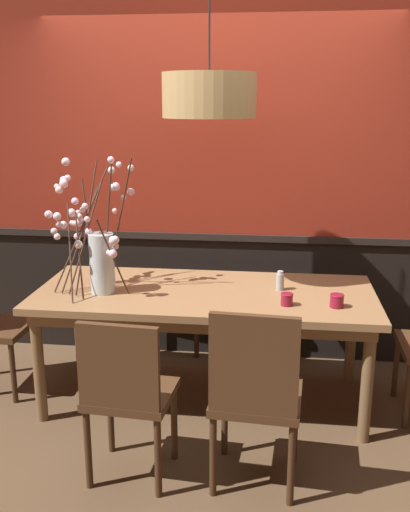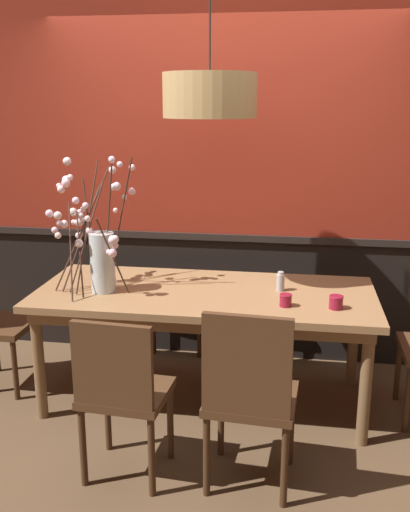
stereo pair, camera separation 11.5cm
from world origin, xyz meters
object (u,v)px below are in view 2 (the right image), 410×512
Objects in this scene: candle_holder_nearer_edge at (286,300)px; condiment_bottle at (280,282)px; chair_far_side_right at (259,284)px; chair_near_side_left at (121,389)px; candle_holder_nearer_center at (336,302)px; chair_near_side_right at (249,391)px; pendant_lamp at (210,95)px; vase_with_blossoms at (98,250)px; dining_table at (205,303)px; chair_far_side_left at (184,284)px.

condiment_bottle is at bearing 97.82° from candle_holder_nearer_edge.
chair_near_side_left is (-0.58, -1.77, -0.02)m from chair_far_side_right.
chair_far_side_right is 1.23m from candle_holder_nearer_center.
candle_holder_nearer_edge is (-0.29, -0.00, -0.00)m from candle_holder_nearer_center.
chair_near_side_right is at bearing -123.45° from candle_holder_nearer_center.
vase_with_blossoms is at bearing -164.21° from pendant_lamp.
chair_near_side_right is 1.20× the size of pendant_lamp.
chair_far_side_right reaches higher than dining_table.
candle_holder_nearer_center is 0.68× the size of condiment_bottle.
chair_near_side_right reaches higher than chair_far_side_right.
vase_with_blossoms is (-1.02, 0.78, 0.48)m from chair_near_side_right.
vase_with_blossoms reaches higher than chair_near_side_right.
dining_table is 0.93m from chair_far_side_right.
condiment_bottle is at bearing 139.08° from candle_holder_nearer_center.
dining_table is at bearing -71.13° from chair_far_side_left.
vase_with_blossoms is (-0.95, -0.97, 0.48)m from chair_far_side_right.
chair_far_side_left is 1.59m from candle_holder_nearer_center.
vase_with_blossoms is at bearing 114.76° from chair_near_side_left.
vase_with_blossoms is at bearing -134.37° from chair_far_side_right.
dining_table is 0.50m from condiment_bottle.
chair_far_side_left is at bearing 133.39° from condiment_bottle.
chair_near_side_right is at bearing -37.63° from vase_with_blossoms.
chair_near_side_right is 13.00× the size of candle_holder_nearer_edge.
vase_with_blossoms reaches higher than chair_far_side_right.
dining_table is 2.40× the size of chair_far_side_left.
chair_far_side_left is 11.73× the size of candle_holder_nearer_edge.
chair_far_side_left is at bearing 126.37° from candle_holder_nearer_edge.
chair_far_side_right is 0.60m from chair_far_side_left.
dining_table is at bearing 7.81° from vase_with_blossoms.
chair_far_side_left is at bearing 134.96° from candle_holder_nearer_center.
chair_near_side_left reaches higher than dining_table.
dining_table is at bearing -170.50° from condiment_bottle.
pendant_lamp is at bearing 158.75° from candle_holder_nearer_center.
chair_far_side_right is 1.08× the size of chair_far_side_left.
vase_with_blossoms is 1.03× the size of pendant_lamp.
dining_table is 0.97m from chair_far_side_left.
condiment_bottle reaches higher than candle_holder_nearer_center.
chair_near_side_left is at bearing -107.85° from dining_table.
chair_far_side_right is 7.72× the size of condiment_bottle.
chair_far_side_right is at bearing 70.62° from pendant_lamp.
vase_with_blossoms is 1.16m from condiment_bottle.
chair_near_side_right is 11.63× the size of candle_holder_nearer_center.
vase_with_blossoms is at bearing 175.49° from candle_holder_nearer_center.
pendant_lamp is (-0.34, 0.97, 1.41)m from chair_near_side_right.
candle_holder_nearer_edge is at bearing 40.71° from chair_near_side_left.
candle_holder_nearer_edge is (0.22, -1.09, 0.26)m from chair_far_side_right.
vase_with_blossoms reaches higher than candle_holder_nearer_edge.
chair_near_side_right is 0.73m from candle_holder_nearer_edge.
chair_near_side_right is 1.17× the size of vase_with_blossoms.
chair_near_side_right is at bearing 1.91° from chair_near_side_left.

